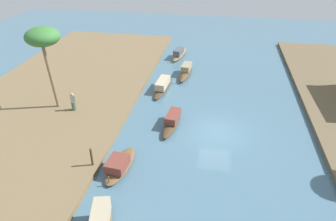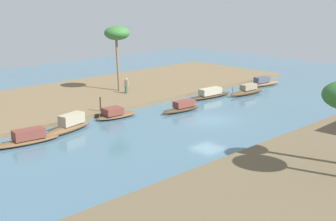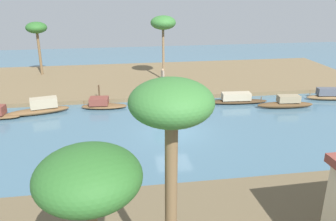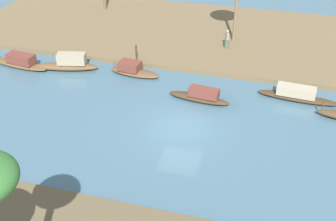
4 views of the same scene
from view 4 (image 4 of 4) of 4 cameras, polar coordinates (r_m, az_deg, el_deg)
The scene contains 9 objects.
river_water at distance 26.61m, azimuth 1.69°, elevation -2.34°, with size 73.84×73.84×0.00m, color #476B7F.
riverbank_left at distance 39.16m, azimuth 7.02°, elevation 9.61°, with size 44.74×14.72×0.36m, color brown.
sampan_open_hull at distance 35.46m, azimuth -18.67°, elevation 6.00°, with size 5.06×1.77×1.06m.
sampan_foreground at distance 32.61m, azimuth -4.58°, elevation 5.27°, with size 3.93×1.61×0.95m.
sampan_upstream_small at distance 29.16m, azimuth 4.25°, elevation 1.88°, with size 4.24×1.32×0.99m.
sampan_with_red_awning at distance 33.96m, azimuth -12.86°, elevation 5.93°, with size 5.00×2.11×1.33m.
sampan_downstream_large at distance 30.48m, azimuth 16.41°, elevation 1.97°, with size 5.41×1.38×1.00m.
person_on_near_bank at distance 36.13m, azimuth 7.65°, elevation 8.96°, with size 0.50×0.50×1.55m.
mooring_post at distance 33.83m, azimuth -4.14°, elevation 7.50°, with size 0.14×0.14×1.25m, color #4C3823.
Camera 4 is at (-5.17, 21.29, 15.10)m, focal length 46.97 mm.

